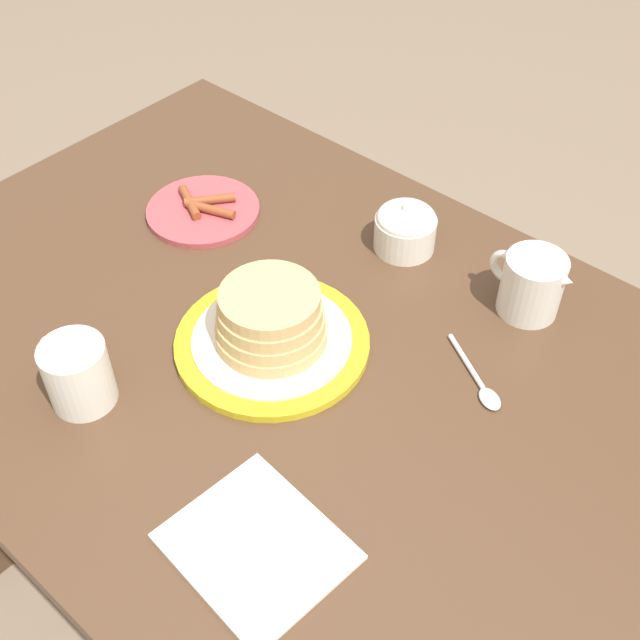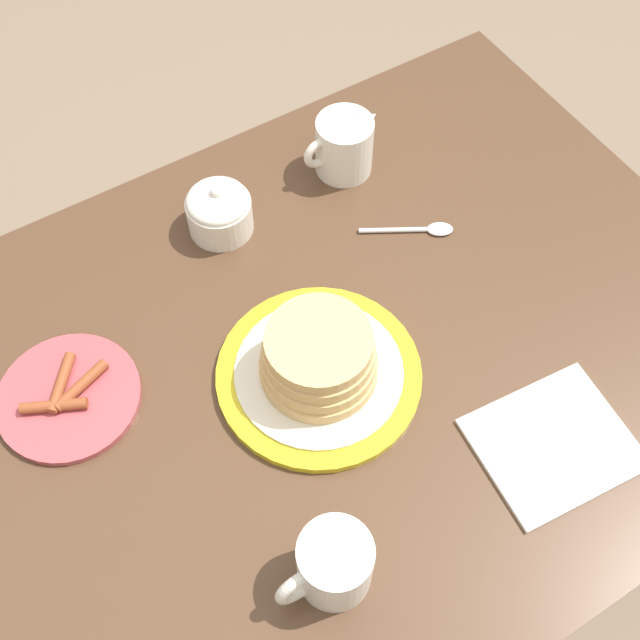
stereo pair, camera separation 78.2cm
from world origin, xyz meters
name	(u,v)px [view 2 (the right image)]	position (x,y,z in m)	size (l,w,h in m)	color
ground_plane	(313,549)	(0.00, 0.00, 0.00)	(8.00, 8.00, 0.00)	#7A6651
dining_table	(310,421)	(0.00, 0.00, 0.63)	(1.17, 0.82, 0.77)	#4C3321
pancake_plate	(319,363)	(-0.01, 0.01, 0.81)	(0.26, 0.26, 0.09)	gold
side_plate_bacon	(68,396)	(0.27, -0.12, 0.78)	(0.18, 0.18, 0.02)	#B2474C
coffee_mug	(332,565)	(0.11, 0.23, 0.82)	(0.11, 0.08, 0.09)	silver
creamer_pitcher	(345,145)	(-0.22, -0.27, 0.82)	(0.12, 0.08, 0.10)	silver
sugar_bowl	(219,210)	(-0.02, -0.26, 0.81)	(0.09, 0.09, 0.08)	silver
napkin	(553,443)	(-0.20, 0.24, 0.77)	(0.19, 0.17, 0.01)	silver
spoon	(422,229)	(-0.25, -0.11, 0.77)	(0.12, 0.08, 0.01)	silver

